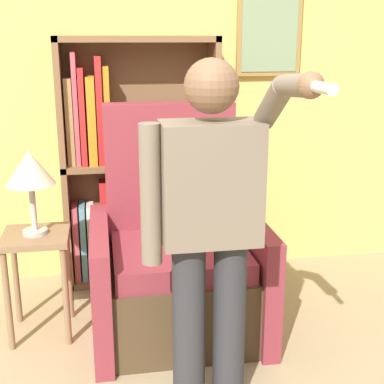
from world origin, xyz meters
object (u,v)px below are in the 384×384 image
bookcase (122,167)px  person_standing (210,221)px  side_table (37,256)px  table_lamp (30,171)px  armchair (176,263)px

bookcase → person_standing: (0.31, -1.46, 0.09)m
person_standing → side_table: (-0.84, 0.79, -0.44)m
person_standing → table_lamp: 1.16m
person_standing → bookcase: bearing=102.1°
person_standing → side_table: bearing=136.5°
armchair → side_table: size_ratio=2.11×
armchair → table_lamp: armchair is taller
side_table → armchair: bearing=-3.2°
armchair → bookcase: bearing=110.6°
person_standing → side_table: person_standing is taller
person_standing → table_lamp: person_standing is taller
bookcase → side_table: (-0.52, -0.67, -0.34)m
table_lamp → side_table: bearing=90.0°
bookcase → armchair: bearing=-69.4°
table_lamp → armchair: bearing=-3.2°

